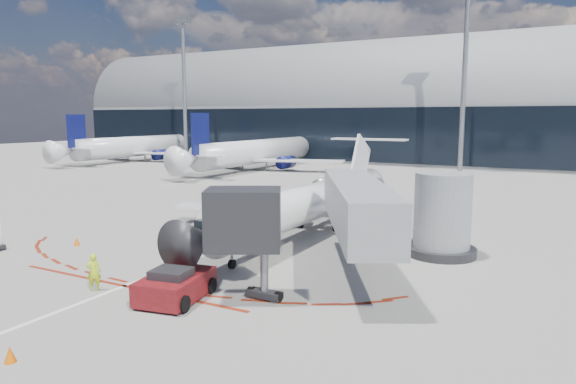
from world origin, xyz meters
The scene contains 14 objects.
ground centered at (0.00, 0.00, 0.00)m, with size 260.00×260.00×0.00m, color gray.
apron_centerline centered at (0.00, 2.00, 0.01)m, with size 0.25×40.00×0.01m, color silver.
apron_stop_bar centered at (0.00, -11.50, 0.01)m, with size 14.00×0.25×0.01m, color maroon.
terminal_building centered at (0.00, 64.97, 8.52)m, with size 150.00×24.15×24.00m.
jet_bridge centered at (9.79, -3.01, 3.01)m, with size 10.03×15.20×4.90m.
light_mast_west centered at (-45.00, 48.00, 12.50)m, with size 0.70×0.70×25.00m, color gray.
light_mast_centre centered at (5.00, 48.00, 12.50)m, with size 0.70×0.70×25.00m, color gray.
regional_jet centered at (2.89, 2.80, 2.19)m, with size 21.26×26.21×6.56m.
pushback_tug centered at (3.36, -11.78, 0.65)m, with size 2.95×5.82×1.48m.
ramp_worker centered at (-0.80, -12.57, 0.87)m, with size 0.64×0.42×1.74m, color #C5EC18.
safety_cone_left centered at (-8.46, -7.22, 0.27)m, with size 0.38×0.38×0.53m, color #E05B04.
safety_cone_right centered at (2.45, -18.86, 0.27)m, with size 0.40×0.40×0.55m, color #E05B04.
bg_airliner_0 centered at (-50.75, 41.84, 5.22)m, with size 32.28×34.17×10.44m, color silver, non-canonical shape.
bg_airliner_1 centered at (-23.34, 38.56, 5.29)m, with size 32.73×34.65×10.59m, color silver, non-canonical shape.
Camera 1 is at (17.92, -28.48, 7.95)m, focal length 32.00 mm.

